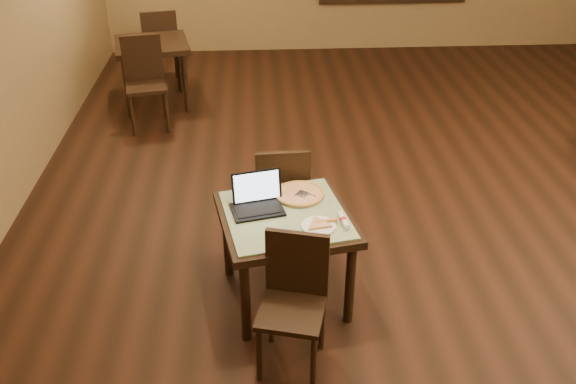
{
  "coord_description": "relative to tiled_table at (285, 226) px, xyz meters",
  "views": [
    {
      "loc": [
        -1.73,
        -4.76,
        3.15
      ],
      "look_at": [
        -1.51,
        -0.95,
        0.85
      ],
      "focal_mm": 38.0,
      "sensor_mm": 36.0,
      "label": 1
    }
  ],
  "objects": [
    {
      "name": "chair_main_far",
      "position": [
        0.0,
        0.61,
        -0.1
      ],
      "size": [
        0.45,
        0.45,
        1.0
      ],
      "rotation": [
        0.0,
        0.0,
        3.19
      ],
      "color": "black",
      "rests_on": "ground"
    },
    {
      "name": "laptop",
      "position": [
        -0.2,
        0.11,
        0.17
      ],
      "size": [
        0.41,
        0.36,
        0.25
      ],
      "rotation": [
        0.0,
        0.0,
        0.22
      ],
      "color": "black",
      "rests_on": "tiled_table"
    },
    {
      "name": "other_table_b_chair_near",
      "position": [
        -1.48,
        3.29,
        -0.05
      ],
      "size": [
        0.55,
        0.55,
        1.07
      ],
      "rotation": [
        0.0,
        0.0,
        0.2
      ],
      "color": "black",
      "rests_on": "ground"
    },
    {
      "name": "spatula",
      "position": [
        0.14,
        0.22,
        0.13
      ],
      "size": [
        0.22,
        0.2,
        0.01
      ],
      "primitive_type": "cube",
      "rotation": [
        0.0,
        0.0,
        0.91
      ],
      "color": "silver",
      "rests_on": "pizza_whole"
    },
    {
      "name": "tiled_table",
      "position": [
        0.0,
        0.0,
        0.0
      ],
      "size": [
        1.08,
        1.08,
        0.76
      ],
      "rotation": [
        0.0,
        0.0,
        0.19
      ],
      "color": "black",
      "rests_on": "ground"
    },
    {
      "name": "pizza_pan",
      "position": [
        0.12,
        0.24,
        0.11
      ],
      "size": [
        0.36,
        0.36,
        0.01
      ],
      "primitive_type": "cylinder",
      "color": "silver",
      "rests_on": "tiled_table"
    },
    {
      "name": "ground",
      "position": [
        1.53,
        1.11,
        -0.66
      ],
      "size": [
        10.0,
        10.0,
        0.0
      ],
      "primitive_type": "plane",
      "color": "black",
      "rests_on": "ground"
    },
    {
      "name": "chair_main_near",
      "position": [
        0.02,
        -0.62,
        -0.12
      ],
      "size": [
        0.51,
        0.51,
        0.96
      ],
      "rotation": [
        0.0,
        0.0,
        -0.26
      ],
      "color": "black",
      "rests_on": "ground"
    },
    {
      "name": "napkin_roll",
      "position": [
        0.4,
        -0.14,
        0.12
      ],
      "size": [
        0.07,
        0.19,
        0.04
      ],
      "rotation": [
        0.0,
        0.0,
        0.17
      ],
      "color": "white",
      "rests_on": "tiled_table"
    },
    {
      "name": "other_table_b_chair_far",
      "position": [
        -1.45,
        4.55,
        -0.05
      ],
      "size": [
        0.55,
        0.55,
        1.07
      ],
      "rotation": [
        0.0,
        0.0,
        3.34
      ],
      "color": "black",
      "rests_on": "ground"
    },
    {
      "name": "plate",
      "position": [
        0.22,
        -0.18,
        0.11
      ],
      "size": [
        0.24,
        0.24,
        0.01
      ],
      "primitive_type": "cylinder",
      "color": "white",
      "rests_on": "tiled_table"
    },
    {
      "name": "other_table_b",
      "position": [
        -1.47,
        3.92,
        0.03
      ],
      "size": [
        1.04,
        1.04,
        0.83
      ],
      "rotation": [
        0.0,
        0.0,
        0.2
      ],
      "color": "black",
      "rests_on": "ground"
    },
    {
      "name": "pizza_whole",
      "position": [
        0.12,
        0.24,
        0.12
      ],
      "size": [
        0.37,
        0.37,
        0.03
      ],
      "color": "beige",
      "rests_on": "pizza_pan"
    },
    {
      "name": "pizza_slice",
      "position": [
        0.22,
        -0.18,
        0.13
      ],
      "size": [
        0.23,
        0.23,
        0.02
      ],
      "primitive_type": null,
      "rotation": [
        0.0,
        0.0,
        0.18
      ],
      "color": "beige",
      "rests_on": "plate"
    }
  ]
}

